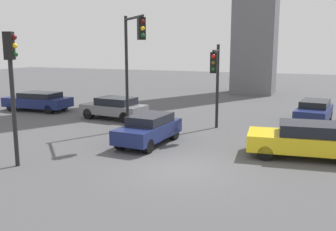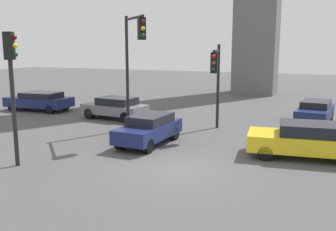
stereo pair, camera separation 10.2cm
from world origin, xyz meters
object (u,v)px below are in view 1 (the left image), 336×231
(traffic_light_1, at_px, (12,74))
(traffic_light_2, at_px, (133,51))
(car_3, at_px, (314,111))
(traffic_light_0, at_px, (216,72))
(car_5, at_px, (149,129))
(car_0, at_px, (38,101))
(car_1, at_px, (308,139))
(car_2, at_px, (114,107))

(traffic_light_1, bearing_deg, traffic_light_2, 50.97)
(car_3, bearing_deg, traffic_light_2, -45.37)
(traffic_light_0, distance_m, car_5, 4.76)
(traffic_light_2, height_order, car_5, traffic_light_2)
(traffic_light_1, bearing_deg, car_0, 104.29)
(car_3, relative_size, car_5, 1.07)
(traffic_light_1, relative_size, car_5, 1.24)
(traffic_light_2, distance_m, car_3, 11.23)
(traffic_light_0, xyz_separation_m, car_0, (-13.21, 2.16, -2.47))
(traffic_light_2, distance_m, car_5, 4.03)
(traffic_light_2, distance_m, car_0, 11.07)
(traffic_light_0, distance_m, traffic_light_2, 4.33)
(traffic_light_0, bearing_deg, car_5, -41.92)
(traffic_light_0, relative_size, traffic_light_1, 0.91)
(traffic_light_0, height_order, car_1, traffic_light_0)
(traffic_light_0, bearing_deg, car_3, 123.50)
(car_1, distance_m, car_2, 12.26)
(car_2, xyz_separation_m, car_5, (4.53, -4.83, 0.00))
(traffic_light_2, relative_size, car_1, 1.24)
(car_0, relative_size, car_3, 1.08)
(car_1, bearing_deg, car_3, -96.79)
(traffic_light_2, distance_m, car_1, 9.08)
(car_0, bearing_deg, traffic_light_1, 124.39)
(car_0, relative_size, car_5, 1.15)
(traffic_light_1, height_order, car_2, traffic_light_1)
(traffic_light_1, distance_m, car_5, 6.45)
(car_1, bearing_deg, car_0, -22.27)
(traffic_light_1, bearing_deg, car_3, 28.72)
(traffic_light_2, xyz_separation_m, car_1, (8.33, -0.96, -3.50))
(car_1, height_order, car_3, car_1)
(car_2, xyz_separation_m, car_3, (11.53, 3.04, -0.00))
(car_0, relative_size, car_2, 1.12)
(traffic_light_0, bearing_deg, car_2, -110.95)
(traffic_light_0, bearing_deg, traffic_light_2, -69.19)
(traffic_light_1, height_order, car_1, traffic_light_1)
(car_2, bearing_deg, car_3, -159.27)
(car_0, xyz_separation_m, car_2, (6.48, -0.76, 0.02))
(car_0, height_order, car_3, car_3)
(car_2, bearing_deg, traffic_light_1, 103.34)
(traffic_light_1, distance_m, car_0, 13.26)
(car_0, height_order, car_1, car_1)
(car_3, height_order, car_5, car_5)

